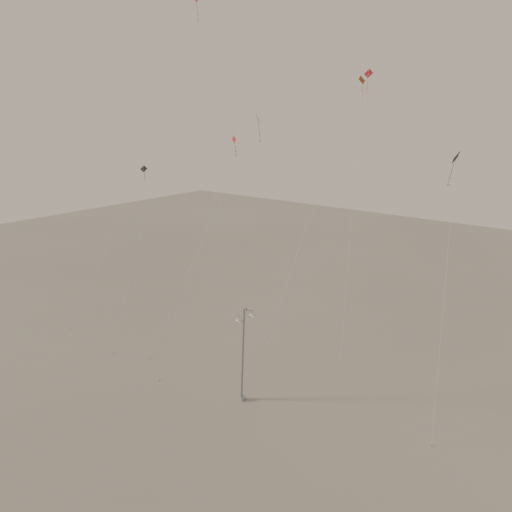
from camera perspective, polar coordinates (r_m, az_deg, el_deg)
The scene contains 10 objects.
ground at distance 33.59m, azimuth -7.37°, elevation -20.54°, with size 160.00×160.00×0.00m, color gray.
street_lamp at distance 31.46m, azimuth -1.80°, elevation -13.56°, with size 1.48×0.98×8.23m.
kite_0 at distance 42.01m, azimuth -10.96°, elevation 24.54°, with size 1.41×12.63×32.98m.
kite_1 at distance 36.93m, azimuth -2.72°, elevation 12.65°, with size 5.45×10.42×21.97m.
kite_2 at distance 36.72m, azimuth 15.53°, elevation 28.27°, with size 8.15×6.20×36.44m.
kite_3 at distance 32.94m, azimuth -6.29°, elevation 6.39°, with size 3.23×7.30×20.19m.
kite_4 at distance 28.21m, azimuth 26.04°, elevation 5.19°, with size 2.06×3.41×19.42m.
kite_5 at distance 41.61m, azimuth 14.32°, elevation 16.14°, with size 4.05×9.25×25.62m.
kite_6 at distance 42.02m, azimuth -18.19°, elevation 6.29°, with size 7.36×6.40×17.32m.
kite_7 at distance 40.92m, azimuth 12.43°, elevation 16.29°, with size 5.42×10.00×26.03m.
Camera 1 is at (19.03, -18.23, 20.83)m, focal length 28.00 mm.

